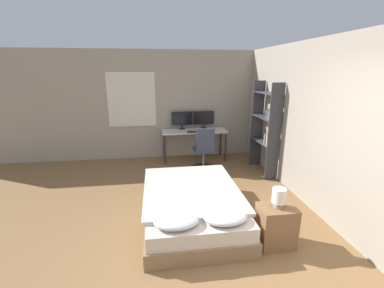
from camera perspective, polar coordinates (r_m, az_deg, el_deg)
The scene contains 13 objects.
ground_plane at distance 3.21m, azimuth 8.10°, elevation -27.89°, with size 20.00×20.00×0.00m, color brown.
wall_back at distance 6.65m, azimuth -2.01°, elevation 8.62°, with size 12.00×0.08×2.70m.
wall_side_right at distance 4.56m, azimuth 25.70°, elevation 3.50°, with size 0.06×12.00×2.70m.
bed at distance 4.03m, azimuth 0.05°, elevation -13.37°, with size 1.44×2.09×0.55m.
nightstand at distance 3.66m, azimuth 18.14°, elevation -16.94°, with size 0.45×0.35×0.55m.
bedside_lamp at distance 3.44m, azimuth 18.77°, elevation -10.88°, with size 0.17×0.17×0.26m.
desk at distance 6.44m, azimuth 0.50°, elevation 2.26°, with size 1.60×0.60×0.77m.
monitor_left at distance 6.52m, azimuth -2.20°, elevation 5.57°, with size 0.54×0.16×0.44m.
monitor_right at distance 6.60m, azimuth 2.66°, elevation 5.69°, with size 0.54×0.16×0.44m.
keyboard at distance 6.23m, azimuth 0.77°, elevation 2.74°, with size 0.40×0.13×0.02m.
computer_mouse at distance 6.27m, azimuth 3.38°, elevation 2.90°, with size 0.07×0.05×0.04m.
office_chair at distance 5.87m, azimuth 2.66°, elevation -1.95°, with size 0.52×0.52×1.00m.
bookshelf at distance 5.69m, azimuth 16.37°, elevation 3.91°, with size 0.27×0.93×1.99m.
Camera 1 is at (-0.72, -2.20, 2.23)m, focal length 24.00 mm.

